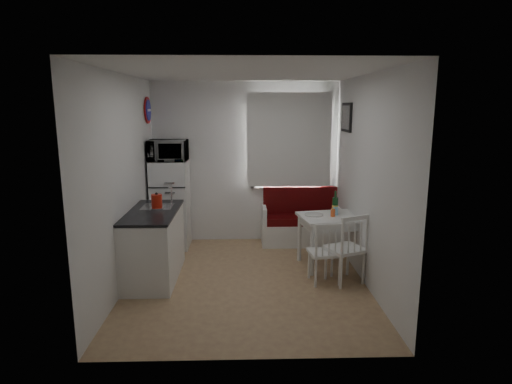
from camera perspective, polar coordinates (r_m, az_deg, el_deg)
floor at (r=5.64m, az=-1.27°, el=-11.73°), size 3.00×3.50×0.02m
ceiling at (r=5.20m, az=-1.40°, el=15.65°), size 3.00×3.50×0.02m
wall_back at (r=6.99m, az=-1.43°, el=3.90°), size 3.00×0.02×2.60m
wall_front at (r=3.55m, az=-1.14°, el=-3.54°), size 3.00×0.02×2.60m
wall_left at (r=5.47m, az=-17.27°, el=1.25°), size 0.02×3.50×2.60m
wall_right at (r=5.48m, az=14.55°, el=1.43°), size 0.02×3.50×2.60m
window at (r=6.97m, az=4.36°, el=6.53°), size 1.22×0.06×1.47m
curtain at (r=6.89m, az=4.43°, el=6.89°), size 1.35×0.02×1.50m
kitchen_counter at (r=5.74m, az=-13.44°, el=-6.76°), size 0.62×1.32×1.16m
wall_sign at (r=6.79m, az=-14.18°, el=10.53°), size 0.03×0.40×0.40m
picture_frame at (r=6.46m, az=11.95°, el=9.71°), size 0.04×0.52×0.42m
bench at (r=7.02m, az=6.00°, el=-4.44°), size 1.28×0.49×0.91m
dining_table at (r=6.04m, az=10.54°, el=-3.86°), size 1.07×0.83×0.73m
chair_left at (r=5.42m, az=9.33°, el=-7.17°), size 0.43×0.41×0.44m
chair_right at (r=5.45m, az=12.08°, el=-6.51°), size 0.55×0.55×0.49m
fridge at (r=6.85m, az=-11.31°, el=-1.64°), size 0.55×0.55×1.39m
microwave at (r=6.67m, az=-11.66°, el=5.44°), size 0.58×0.40×0.32m
kettle at (r=5.65m, az=-13.09°, el=-1.23°), size 0.16×0.16×0.22m
wine_bottle at (r=6.08m, az=10.52°, el=-1.36°), size 0.08×0.08×0.33m
drinking_glass_orange at (r=5.95m, az=10.21°, el=-2.75°), size 0.06×0.06×0.10m
drinking_glass_blue at (r=6.05m, az=10.58°, el=-2.49°), size 0.07×0.07×0.11m
plate at (r=5.98m, az=7.71°, el=-3.02°), size 0.26×0.26×0.02m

